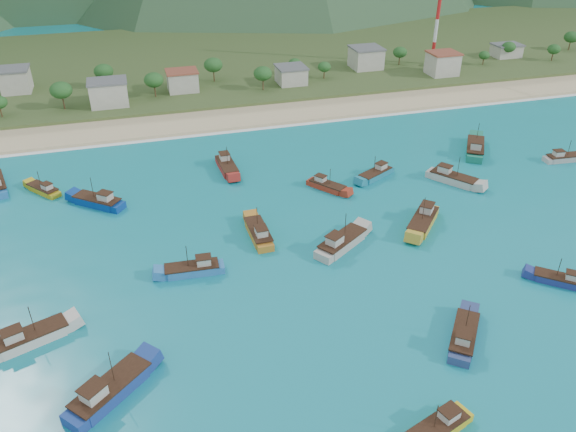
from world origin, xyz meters
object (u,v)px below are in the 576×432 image
object	(u,v)px
boat_5	(564,158)
boat_24	(259,234)
boat_25	(423,222)
boat_4	(227,167)
boat_26	(437,429)
boat_0	(464,337)
boat_22	(327,186)
boat_3	(452,179)
boat_17	(44,190)
boat_12	(110,391)
boat_13	(560,281)
boat_6	(341,243)
boat_2	(376,175)
boat_7	(475,149)
boat_1	(193,270)
boat_16	(30,338)
boat_8	(98,202)

from	to	relation	value
boat_5	boat_24	distance (m)	78.39
boat_24	boat_25	distance (m)	31.63
boat_4	boat_26	size ratio (longest dim) A/B	1.12
boat_0	boat_4	distance (m)	68.47
boat_0	boat_22	distance (m)	49.69
boat_3	boat_17	size ratio (longest dim) A/B	1.32
boat_12	boat_22	distance (m)	64.88
boat_5	boat_25	size ratio (longest dim) A/B	0.87
boat_13	boat_22	xyz separation A→B (m)	(-25.72, 42.03, 0.03)
boat_17	boat_22	size ratio (longest dim) A/B	0.95
boat_6	boat_12	size ratio (longest dim) A/B	1.02
boat_2	boat_12	distance (m)	75.58
boat_6	boat_25	bearing A→B (deg)	64.74
boat_13	boat_7	bearing A→B (deg)	23.48
boat_4	boat_2	bearing A→B (deg)	154.78
boat_3	boat_22	size ratio (longest dim) A/B	1.26
boat_3	boat_26	world-z (taller)	boat_3
boat_1	boat_0	bearing A→B (deg)	-124.16
boat_12	boat_1	bearing A→B (deg)	108.18
boat_5	boat_17	distance (m)	118.61
boat_13	boat_26	distance (m)	39.76
boat_16	boat_24	size ratio (longest dim) A/B	1.07
boat_6	boat_7	world-z (taller)	boat_7
boat_5	boat_3	bearing A→B (deg)	-80.74
boat_1	boat_26	bearing A→B (deg)	-146.03
boat_5	boat_16	size ratio (longest dim) A/B	0.84
boat_7	boat_26	size ratio (longest dim) A/B	1.30
boat_16	boat_25	xyz separation A→B (m)	(69.20, 13.33, 0.08)
boat_3	boat_8	size ratio (longest dim) A/B	1.04
boat_17	boat_24	distance (m)	49.84
boat_2	boat_5	distance (m)	46.59
boat_1	boat_12	size ratio (longest dim) A/B	0.88
boat_6	boat_8	size ratio (longest dim) A/B	1.10
boat_3	boat_6	xyz separation A→B (m)	(-32.68, -17.34, 0.07)
boat_5	boat_13	bearing A→B (deg)	-35.05
boat_3	boat_13	world-z (taller)	boat_3
boat_22	boat_26	xyz separation A→B (m)	(-8.27, -62.67, 0.05)
boat_22	boat_26	distance (m)	63.21
boat_4	boat_16	distance (m)	60.88
boat_22	boat_16	bearing A→B (deg)	-6.31
boat_7	boat_16	world-z (taller)	boat_7
boat_1	boat_25	bearing A→B (deg)	-82.42
boat_0	boat_8	bearing A→B (deg)	170.66
boat_7	boat_22	distance (m)	41.86
boat_22	boat_24	xyz separation A→B (m)	(-18.61, -14.57, 0.18)
boat_3	boat_4	distance (m)	50.64
boat_7	boat_13	bearing A→B (deg)	-73.82
boat_24	boat_26	world-z (taller)	boat_24
boat_2	boat_22	bearing A→B (deg)	72.10
boat_8	boat_12	size ratio (longest dim) A/B	0.92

